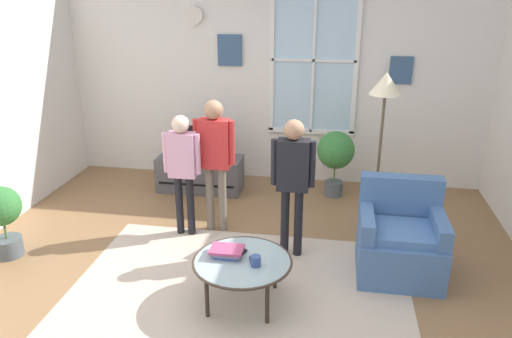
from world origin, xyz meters
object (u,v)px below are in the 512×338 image
object	(u,v)px
remote_near_books	(241,253)
tv_stand	(200,174)
television	(199,141)
potted_plant_by_window	(336,154)
person_red_shirt	(215,151)
book_stack	(227,252)
person_pink_shirt	(183,162)
potted_plant_corner	(2,215)
person_black_shirt	(293,173)
armchair	(400,240)
cup	(256,261)
remote_near_cup	(253,261)
coffee_table	(242,263)
floor_lamp	(384,101)

from	to	relation	value
remote_near_books	tv_stand	bearing A→B (deg)	113.79
television	remote_near_books	bearing A→B (deg)	-66.18
potted_plant_by_window	person_red_shirt	bearing A→B (deg)	-137.05
tv_stand	book_stack	world-z (taller)	book_stack
book_stack	person_red_shirt	bearing A→B (deg)	107.84
person_pink_shirt	potted_plant_corner	distance (m)	1.82
television	person_black_shirt	xyz separation A→B (m)	(1.34, -1.46, 0.21)
armchair	book_stack	world-z (taller)	armchair
person_pink_shirt	potted_plant_by_window	size ratio (longest dim) A/B	1.56
cup	person_red_shirt	world-z (taller)	person_red_shirt
cup	remote_near_books	bearing A→B (deg)	134.62
remote_near_cup	person_red_shirt	xyz separation A→B (m)	(-0.62, 1.28, 0.50)
tv_stand	person_black_shirt	xyz separation A→B (m)	(1.34, -1.46, 0.65)
book_stack	remote_near_cup	world-z (taller)	book_stack
remote_near_cup	potted_plant_corner	size ratio (longest dim) A/B	0.19
tv_stand	cup	size ratio (longest dim) A/B	12.57
television	person_pink_shirt	bearing A→B (deg)	-81.99
person_pink_shirt	television	bearing A→B (deg)	98.01
tv_stand	remote_near_books	world-z (taller)	tv_stand
remote_near_books	cup	bearing A→B (deg)	-45.38
coffee_table	person_black_shirt	bearing A→B (deg)	69.17
armchair	person_red_shirt	world-z (taller)	person_red_shirt
remote_near_books	potted_plant_by_window	bearing A→B (deg)	72.14
remote_near_books	potted_plant_corner	bearing A→B (deg)	173.33
coffee_table	cup	distance (m)	0.15
person_black_shirt	potted_plant_corner	world-z (taller)	person_black_shirt
armchair	person_pink_shirt	bearing A→B (deg)	169.63
television	potted_plant_by_window	distance (m)	1.74
television	potted_plant_corner	world-z (taller)	television
person_black_shirt	person_pink_shirt	xyz separation A→B (m)	(-1.17, 0.25, -0.05)
person_pink_shirt	potted_plant_corner	world-z (taller)	person_pink_shirt
television	armchair	world-z (taller)	television
book_stack	potted_plant_by_window	size ratio (longest dim) A/B	0.33
tv_stand	coffee_table	xyz separation A→B (m)	(1.01, -2.32, 0.16)
television	armchair	bearing A→B (deg)	-34.14
person_black_shirt	floor_lamp	xyz separation A→B (m)	(0.84, 0.60, 0.59)
tv_stand	person_black_shirt	bearing A→B (deg)	-47.43
armchair	remote_near_cup	bearing A→B (deg)	-149.77
book_stack	floor_lamp	bearing A→B (deg)	47.19
person_black_shirt	potted_plant_by_window	bearing A→B (deg)	75.81
floor_lamp	remote_near_books	bearing A→B (deg)	-131.08
floor_lamp	person_red_shirt	bearing A→B (deg)	-173.18
remote_near_cup	person_red_shirt	distance (m)	1.51
person_red_shirt	floor_lamp	bearing A→B (deg)	6.82
remote_near_cup	person_pink_shirt	bearing A→B (deg)	129.37
television	cup	xyz separation A→B (m)	(1.14, -2.38, -0.22)
person_pink_shirt	potted_plant_by_window	xyz separation A→B (m)	(1.57, 1.32, -0.27)
person_black_shirt	person_pink_shirt	world-z (taller)	person_black_shirt
tv_stand	person_pink_shirt	bearing A→B (deg)	-82.01
floor_lamp	cup	bearing A→B (deg)	-124.40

